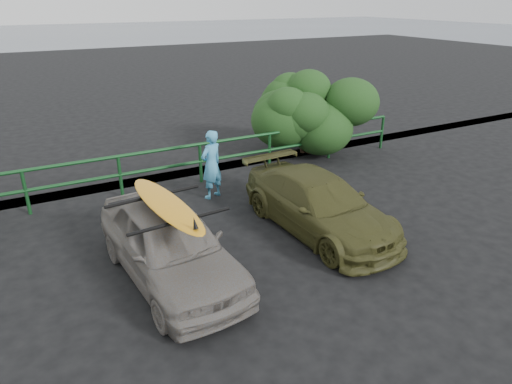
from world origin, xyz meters
TOP-DOWN VIEW (x-y plane):
  - ground at (0.00, 0.00)m, footprint 80.00×80.00m
  - ocean at (0.00, 60.00)m, footprint 200.00×200.00m
  - guardrail at (0.00, 5.00)m, footprint 14.00×0.08m
  - shrub_right at (5.00, 5.50)m, footprint 3.20×2.40m
  - sedan at (-1.05, 1.21)m, footprint 1.80×3.82m
  - olive_vehicle at (2.12, 1.46)m, footprint 1.78×3.95m
  - man at (0.88, 3.98)m, footprint 0.69×0.58m
  - roof_rack at (-1.05, 1.21)m, footprint 1.73×1.28m
  - surfboard at (-1.05, 1.21)m, footprint 0.74×2.58m

SIDE VIEW (x-z plane):
  - ground at x=0.00m, z-range 0.00..0.00m
  - ocean at x=0.00m, z-range 0.00..0.00m
  - guardrail at x=0.00m, z-range 0.00..1.04m
  - olive_vehicle at x=2.12m, z-range 0.00..1.12m
  - sedan at x=-1.05m, z-range 0.00..1.26m
  - man at x=0.88m, z-range 0.00..1.62m
  - shrub_right at x=5.00m, z-range 0.00..2.25m
  - roof_rack at x=-1.05m, z-range 1.26..1.32m
  - surfboard at x=-1.05m, z-range 1.32..1.39m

